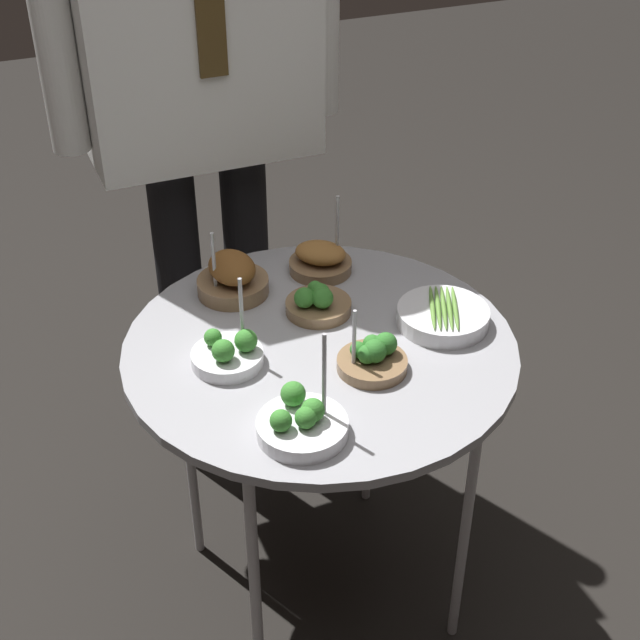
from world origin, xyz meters
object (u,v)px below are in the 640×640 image
object	(u,v)px
bowl_broccoli_far_rim	(317,302)
waiter_figure	(196,42)
bowl_broccoli_center	(301,422)
bowl_roast_front_left	(232,277)
bowl_broccoli_front_right	(373,357)
serving_cart	(320,362)
bowl_roast_mid_left	(321,260)
bowl_broccoli_mid_right	(228,353)
bowl_asparagus_front_center	(443,316)

from	to	relation	value
bowl_broccoli_far_rim	waiter_figure	distance (m)	0.58
bowl_broccoli_center	bowl_roast_front_left	xyz separation A→B (m)	(0.03, 0.43, 0.01)
bowl_broccoli_front_right	serving_cart	bearing A→B (deg)	118.19
bowl_broccoli_front_right	waiter_figure	xyz separation A→B (m)	(-0.10, 0.64, 0.37)
bowl_roast_mid_left	bowl_broccoli_mid_right	bearing A→B (deg)	-140.05
serving_cart	bowl_broccoli_center	xyz separation A→B (m)	(-0.12, -0.21, 0.07)
bowl_roast_mid_left	bowl_broccoli_center	world-z (taller)	bowl_broccoli_center
bowl_broccoli_far_rim	waiter_figure	size ratio (longest dim) A/B	0.07
serving_cart	bowl_broccoli_far_rim	xyz separation A→B (m)	(0.03, 0.09, 0.07)
bowl_broccoli_far_rim	waiter_figure	bearing A→B (deg)	99.60
bowl_broccoli_center	bowl_broccoli_far_rim	bearing A→B (deg)	63.08
bowl_asparagus_front_center	waiter_figure	size ratio (longest dim) A/B	0.10
bowl_broccoli_front_right	bowl_broccoli_center	size ratio (longest dim) A/B	0.71
serving_cart	bowl_roast_mid_left	size ratio (longest dim) A/B	4.35
bowl_broccoli_far_rim	bowl_asparagus_front_center	xyz separation A→B (m)	(0.20, -0.12, -0.00)
bowl_roast_mid_left	bowl_broccoli_center	bearing A→B (deg)	-116.39
bowl_broccoli_far_rim	bowl_roast_front_left	distance (m)	0.18
bowl_broccoli_front_right	bowl_broccoli_mid_right	bearing A→B (deg)	154.10
bowl_broccoli_front_right	bowl_roast_front_left	size ratio (longest dim) A/B	0.87
waiter_figure	bowl_broccoli_center	bearing A→B (deg)	-96.03
bowl_roast_mid_left	serving_cart	bearing A→B (deg)	-113.14
bowl_roast_front_left	bowl_roast_mid_left	bearing A→B (deg)	2.87
bowl_roast_mid_left	bowl_broccoli_front_right	size ratio (longest dim) A/B	1.29
waiter_figure	bowl_broccoli_far_rim	bearing A→B (deg)	-80.40
serving_cart	bowl_roast_front_left	distance (m)	0.25
bowl_asparagus_front_center	bowl_roast_mid_left	bearing A→B (deg)	117.20
bowl_roast_mid_left	bowl_broccoli_front_right	world-z (taller)	bowl_roast_mid_left
serving_cart	bowl_broccoli_mid_right	size ratio (longest dim) A/B	4.43
bowl_broccoli_mid_right	bowl_roast_front_left	size ratio (longest dim) A/B	1.10
serving_cart	bowl_roast_mid_left	xyz separation A→B (m)	(0.10, 0.23, 0.07)
serving_cart	bowl_broccoli_center	bearing A→B (deg)	-119.73
serving_cart	bowl_broccoli_center	size ratio (longest dim) A/B	3.99
bowl_broccoli_mid_right	bowl_asparagus_front_center	xyz separation A→B (m)	(0.40, -0.04, -0.00)
bowl_broccoli_center	bowl_asparagus_front_center	world-z (taller)	bowl_broccoli_center
serving_cart	waiter_figure	bearing A→B (deg)	94.37
bowl_broccoli_mid_right	bowl_asparagus_front_center	size ratio (longest dim) A/B	0.94
bowl_broccoli_front_right	bowl_roast_front_left	xyz separation A→B (m)	(-0.15, 0.32, 0.01)
bowl_broccoli_mid_right	bowl_broccoli_front_right	bearing A→B (deg)	-25.90
bowl_roast_front_left	waiter_figure	bearing A→B (deg)	81.20
bowl_broccoli_center	bowl_asparagus_front_center	xyz separation A→B (m)	(0.35, 0.18, -0.01)
serving_cart	waiter_figure	size ratio (longest dim) A/B	0.42
bowl_broccoli_far_rim	bowl_roast_front_left	world-z (taller)	bowl_roast_front_left
bowl_broccoli_mid_right	bowl_roast_mid_left	bearing A→B (deg)	39.95
bowl_broccoli_mid_right	bowl_roast_front_left	distance (m)	0.23
bowl_roast_mid_left	bowl_asparagus_front_center	distance (m)	0.29
serving_cart	bowl_roast_front_left	world-z (taller)	bowl_roast_front_left
serving_cart	bowl_broccoli_front_right	size ratio (longest dim) A/B	5.60
bowl_broccoli_front_right	waiter_figure	size ratio (longest dim) A/B	0.08
bowl_broccoli_center	bowl_roast_front_left	size ratio (longest dim) A/B	1.23
bowl_roast_front_left	bowl_asparagus_front_center	bearing A→B (deg)	-37.94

